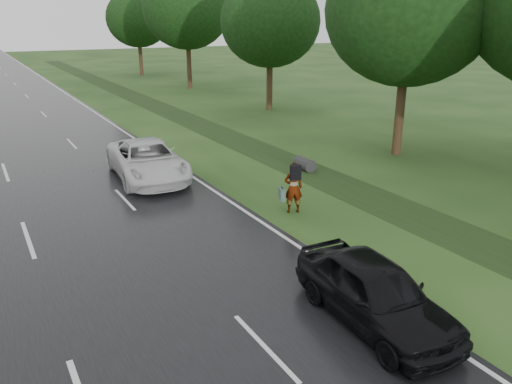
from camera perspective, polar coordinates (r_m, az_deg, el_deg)
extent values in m
cube|color=silver|center=(53.17, -21.84, 11.07)|extent=(0.12, 180.00, 0.01)
cube|color=black|center=(30.57, -5.38, 7.21)|extent=(2.20, 120.00, 0.01)
cylinder|color=#2D2D2D|center=(22.06, 5.56, 3.19)|extent=(0.56, 1.00, 0.56)
cylinder|color=#3D2E19|center=(25.21, 16.07, 8.44)|extent=(0.44, 0.44, 3.84)
ellipsoid|color=black|center=(24.83, 17.13, 19.30)|extent=(7.60, 7.60, 6.84)
cylinder|color=#3D2E19|center=(36.88, 1.55, 12.09)|extent=(0.44, 0.44, 3.52)
ellipsoid|color=black|center=(36.60, 1.61, 18.92)|extent=(7.00, 7.00, 6.30)
cylinder|color=#3D2E19|center=(49.13, -7.65, 14.07)|extent=(0.44, 0.44, 4.16)
ellipsoid|color=black|center=(48.95, -7.92, 20.00)|extent=(8.00, 8.00, 7.20)
cylinder|color=#3D2E19|center=(62.19, -13.03, 14.57)|extent=(0.44, 0.44, 3.68)
ellipsoid|color=black|center=(62.03, -13.36, 18.74)|extent=(7.20, 7.20, 6.48)
imported|color=#A5998C|center=(16.93, 4.29, 0.48)|extent=(0.75, 0.62, 1.75)
cube|color=black|center=(16.50, 4.55, 2.24)|extent=(0.40, 0.32, 0.49)
cube|color=#3F5C52|center=(17.01, 2.98, -0.23)|extent=(0.33, 0.52, 0.40)
cube|color=black|center=(16.94, 2.99, 0.52)|extent=(0.10, 0.17, 0.04)
imported|color=silver|center=(20.96, -12.31, 3.56)|extent=(2.99, 5.72, 1.54)
imported|color=black|center=(11.15, 13.42, -11.04)|extent=(1.96, 4.36, 1.46)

